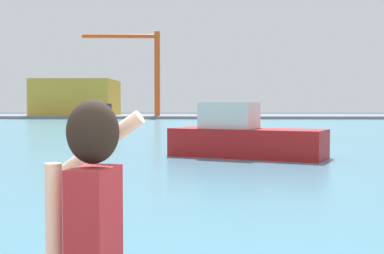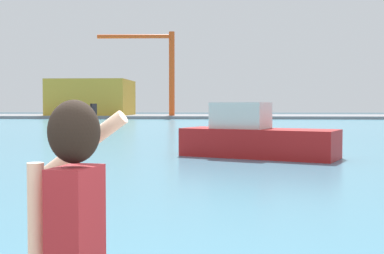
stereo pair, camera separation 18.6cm
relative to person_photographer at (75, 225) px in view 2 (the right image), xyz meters
name	(u,v)px [view 2 (the right image)]	position (x,y,z in m)	size (l,w,h in m)	color
ground_plane	(223,128)	(0.66, 49.81, -1.71)	(220.00, 220.00, 0.00)	#334751
harbor_water	(223,127)	(0.66, 51.81, -1.70)	(140.00, 100.00, 0.02)	teal
far_shore_dock	(224,116)	(0.66, 91.81, -1.46)	(140.00, 20.00, 0.50)	gray
person_photographer	(75,225)	(0.00, 0.00, 0.00)	(0.53, 0.56, 1.74)	#2D3342
boat_moored	(255,137)	(2.18, 20.46, -0.82)	(7.28, 4.91, 2.46)	#B21919
warehouse_left	(92,98)	(-23.78, 91.06, 2.03)	(14.08, 12.71, 6.48)	gold
port_crane	(160,62)	(-10.49, 87.24, 8.14)	(13.62, 1.38, 14.71)	#D84C19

